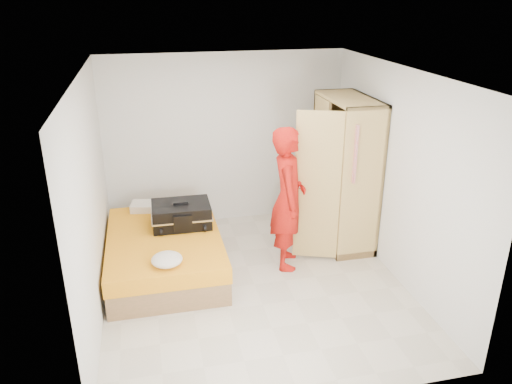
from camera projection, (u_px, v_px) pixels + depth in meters
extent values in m
plane|color=beige|center=(254.00, 284.00, 6.22)|extent=(4.00, 4.00, 0.00)
plane|color=white|center=(254.00, 73.00, 5.24)|extent=(4.00, 4.00, 0.00)
cube|color=white|center=(225.00, 140.00, 7.54)|extent=(3.60, 0.02, 2.60)
cube|color=white|center=(309.00, 279.00, 3.92)|extent=(3.60, 0.02, 2.60)
cube|color=white|center=(91.00, 201.00, 5.36)|extent=(0.02, 4.00, 2.60)
cube|color=white|center=(398.00, 176.00, 6.10)|extent=(0.02, 4.00, 2.60)
cube|color=#9F6E48|center=(166.00, 259.00, 6.50)|extent=(1.40, 2.00, 0.30)
cube|color=orange|center=(164.00, 242.00, 6.41)|extent=(1.42, 2.02, 0.20)
cube|color=#DDAE6B|center=(363.00, 171.00, 7.00)|extent=(0.04, 1.20, 2.10)
cube|color=#DDAE6B|center=(362.00, 187.00, 6.42)|extent=(0.58, 0.04, 2.10)
cube|color=#DDAE6B|center=(330.00, 159.00, 7.47)|extent=(0.58, 0.04, 2.10)
cube|color=#DDAE6B|center=(350.00, 99.00, 6.55)|extent=(0.58, 1.20, 0.04)
cube|color=#AB7D49|center=(340.00, 236.00, 7.32)|extent=(0.58, 1.20, 0.10)
cube|color=#DDAE6B|center=(319.00, 167.00, 7.16)|extent=(0.04, 0.59, 2.00)
cube|color=#DDAE6B|center=(317.00, 187.00, 6.41)|extent=(0.57, 0.24, 2.00)
cylinder|color=#B2B2B7|center=(349.00, 111.00, 6.61)|extent=(0.02, 1.10, 0.02)
imported|color=red|center=(288.00, 199.00, 6.35)|extent=(0.60, 0.77, 1.88)
cube|color=black|center=(181.00, 214.00, 6.60)|extent=(0.76, 0.55, 0.30)
cube|color=black|center=(181.00, 203.00, 6.53)|extent=(0.20, 0.06, 0.03)
ellipsoid|color=silver|center=(167.00, 260.00, 5.66)|extent=(0.36, 0.36, 0.14)
cube|color=silver|center=(152.00, 206.00, 7.09)|extent=(0.61, 0.38, 0.10)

